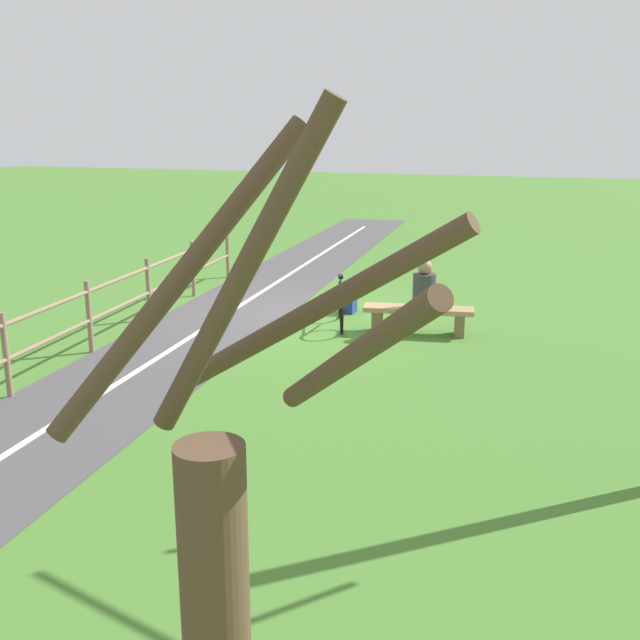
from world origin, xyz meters
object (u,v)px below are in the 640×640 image
bench (418,315)px  backpack (349,303)px  tree_mid_field (232,618)px  person_seated (424,287)px  bicycle (341,305)px

bench → backpack: bearing=-42.4°
backpack → tree_mid_field: bearing=104.3°
person_seated → tree_mid_field: size_ratio=0.23×
bench → bicycle: bicycle is taller
person_seated → tree_mid_field: bearing=87.8°
person_seated → backpack: 1.95m
backpack → person_seated: bearing=148.0°
backpack → tree_mid_field: size_ratio=0.11×
bench → bicycle: 1.37m
tree_mid_field → bench: bearing=-82.9°
person_seated → bicycle: size_ratio=0.48×
bench → person_seated: 0.48m
backpack → tree_mid_field: (-2.66, 10.41, 1.32)m
bench → bicycle: size_ratio=1.12×
bench → tree_mid_field: bearing=88.3°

